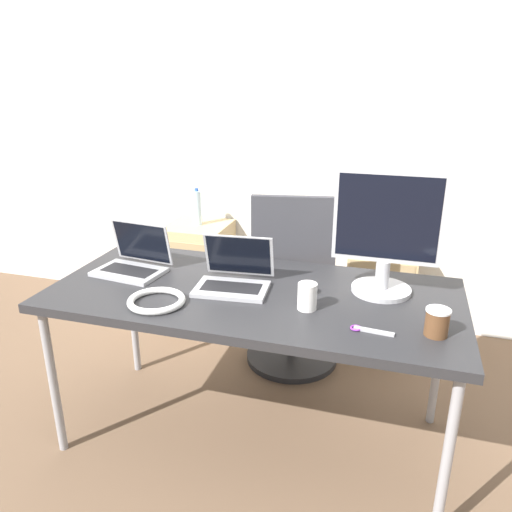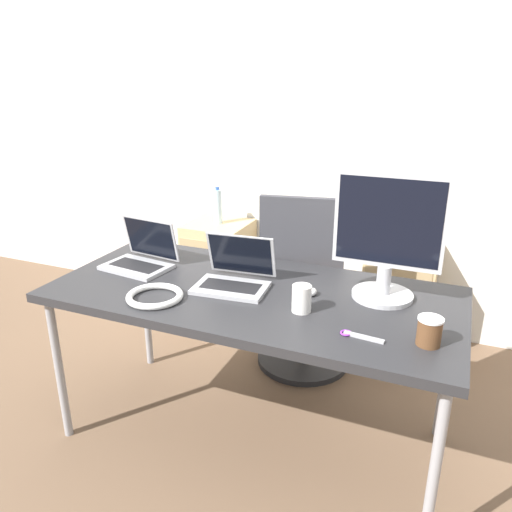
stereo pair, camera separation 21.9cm
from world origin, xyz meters
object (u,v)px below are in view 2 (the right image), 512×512
water_bottle (218,206)px  cabinet_right (399,297)px  coffee_cup_brown (429,331)px  cable_coil (155,296)px  office_chair (304,304)px  laptop_right (141,257)px  mouse (312,292)px  cabinet_left (219,268)px  monitor (388,239)px  coffee_cup_white (302,299)px  laptop_left (234,276)px

water_bottle → cabinet_right: bearing=-0.1°
coffee_cup_brown → cable_coil: bearing=-177.2°
office_chair → laptop_right: bearing=-137.8°
cabinet_right → mouse: bearing=-103.2°
water_bottle → mouse: water_bottle is taller
cabinet_left → mouse: size_ratio=11.53×
cabinet_left → cabinet_right: 1.28m
laptop_right → monitor: monitor is taller
laptop_right → coffee_cup_white: bearing=-10.8°
monitor → coffee_cup_brown: monitor is taller
office_chair → cabinet_right: 0.70m
water_bottle → coffee_cup_white: 1.64m
coffee_cup_white → coffee_cup_brown: coffee_cup_white is taller
monitor → mouse: size_ratio=9.08×
cabinet_left → cabinet_right: (1.28, 0.00, 0.00)m
laptop_right → coffee_cup_brown: bearing=-10.1°
monitor → cabinet_left: bearing=142.3°
cabinet_left → cable_coil: size_ratio=2.83×
coffee_cup_white → cabinet_left: bearing=128.9°
cabinet_right → cable_coil: (-0.87, -1.40, 0.45)m
cabinet_right → water_bottle: water_bottle is taller
monitor → mouse: (-0.28, -0.10, -0.25)m
cable_coil → laptop_left: bearing=45.3°
water_bottle → coffee_cup_white: bearing=-51.2°
cabinet_left → monitor: 1.79m
cabinet_left → cabinet_right: size_ratio=1.00×
cable_coil → office_chair: bearing=66.7°
coffee_cup_brown → cable_coil: 1.11m
laptop_left → laptop_right: size_ratio=0.98×
monitor → coffee_cup_brown: size_ratio=5.14×
monitor → mouse: bearing=-160.8°
cable_coil → mouse: bearing=25.9°
cabinet_left → laptop_right: bearing=-83.0°
coffee_cup_brown → laptop_left: bearing=166.7°
water_bottle → laptop_left: laptop_left is taller
laptop_left → office_chair: bearing=78.3°
laptop_right → coffee_cup_brown: 1.41m
laptop_left → coffee_cup_white: size_ratio=3.01×
laptop_right → coffee_cup_brown: size_ratio=3.27×
office_chair → coffee_cup_white: size_ratio=9.83×
water_bottle → laptop_right: 1.11m
mouse → cabinet_left: bearing=132.6°
laptop_right → coffee_cup_brown: (1.39, -0.25, 0.00)m
office_chair → laptop_right: (-0.67, -0.60, 0.40)m
laptop_left → cable_coil: size_ratio=1.40×
cabinet_left → water_bottle: water_bottle is taller
laptop_left → coffee_cup_brown: 0.88m
cabinet_left → monitor: (1.31, -1.01, 0.70)m
cabinet_left → coffee_cup_brown: bearing=-41.6°
office_chair → cabinet_left: size_ratio=1.61×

